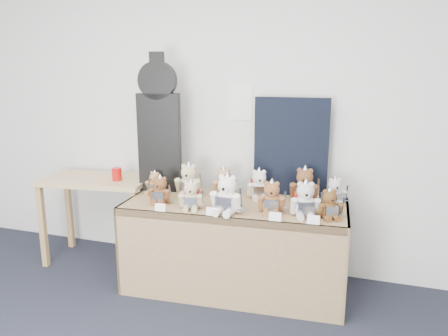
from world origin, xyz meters
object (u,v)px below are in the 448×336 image
(teddy_back_centre_right, at_px, (259,185))
(teddy_back_far_left, at_px, (155,184))
(teddy_front_end, at_px, (329,205))
(teddy_back_end, at_px, (335,192))
(teddy_back_centre_left, at_px, (224,183))
(red_cup, at_px, (117,174))
(teddy_front_far_left, at_px, (160,191))
(teddy_front_right, at_px, (272,198))
(teddy_front_left, at_px, (191,196))
(teddy_front_centre, at_px, (227,196))
(guitar_case, at_px, (159,125))
(teddy_front_far_right, at_px, (305,201))
(teddy_back_right, at_px, (304,186))
(display_table, at_px, (233,224))
(teddy_back_left, at_px, (189,181))
(side_table, at_px, (98,191))

(teddy_back_centre_right, bearing_deg, teddy_back_far_left, 170.67)
(teddy_front_end, bearing_deg, teddy_back_end, 61.97)
(teddy_back_centre_left, distance_m, teddy_back_centre_right, 0.30)
(red_cup, relative_size, teddy_back_end, 0.47)
(teddy_back_end, bearing_deg, teddy_front_far_left, 173.44)
(teddy_front_right, distance_m, teddy_back_far_left, 1.05)
(teddy_front_end, bearing_deg, red_cup, 146.46)
(teddy_front_left, distance_m, teddy_front_centre, 0.29)
(guitar_case, bearing_deg, teddy_front_left, -51.76)
(red_cup, bearing_deg, teddy_front_far_right, -8.16)
(teddy_front_far_right, bearing_deg, teddy_front_centre, 176.46)
(teddy_back_end, bearing_deg, red_cup, 160.01)
(teddy_front_far_left, bearing_deg, teddy_back_end, 12.21)
(teddy_front_centre, distance_m, teddy_back_centre_right, 0.45)
(teddy_front_left, distance_m, teddy_back_far_left, 0.52)
(teddy_front_left, height_order, teddy_back_end, teddy_front_left)
(teddy_back_far_left, bearing_deg, guitar_case, 107.89)
(teddy_front_far_left, distance_m, teddy_front_right, 0.88)
(teddy_front_left, bearing_deg, teddy_back_centre_right, 30.21)
(guitar_case, distance_m, teddy_back_right, 1.31)
(display_table, relative_size, teddy_front_far_right, 6.06)
(guitar_case, distance_m, teddy_front_right, 1.18)
(display_table, xyz_separation_m, teddy_front_left, (-0.28, -0.18, 0.25))
(teddy_front_end, distance_m, teddy_back_end, 0.35)
(teddy_front_left, height_order, teddy_back_right, teddy_back_right)
(teddy_back_centre_right, bearing_deg, teddy_back_end, -16.73)
(teddy_back_centre_left, bearing_deg, guitar_case, 159.88)
(teddy_back_left, distance_m, teddy_back_right, 0.95)
(teddy_front_far_right, bearing_deg, teddy_back_far_left, 158.37)
(teddy_front_left, xyz_separation_m, teddy_back_centre_right, (0.42, 0.43, 0.01))
(red_cup, distance_m, teddy_front_end, 1.87)
(display_table, distance_m, teddy_back_far_left, 0.77)
(display_table, xyz_separation_m, teddy_front_far_left, (-0.56, -0.12, 0.26))
(display_table, distance_m, teddy_back_end, 0.83)
(display_table, xyz_separation_m, guitar_case, (-0.73, 0.22, 0.73))
(teddy_front_far_right, height_order, teddy_front_end, teddy_front_far_right)
(side_table, relative_size, teddy_back_end, 4.21)
(teddy_front_right, height_order, teddy_front_far_right, teddy_front_far_right)
(side_table, xyz_separation_m, teddy_front_right, (1.67, -0.26, 0.17))
(teddy_front_far_right, xyz_separation_m, teddy_back_end, (0.18, 0.36, -0.02))
(teddy_front_far_left, bearing_deg, teddy_front_far_right, -2.86)
(red_cup, height_order, teddy_front_far_right, teddy_front_far_right)
(teddy_front_far_left, distance_m, teddy_front_centre, 0.57)
(side_table, bearing_deg, teddy_back_far_left, -14.93)
(teddy_back_left, height_order, teddy_back_centre_left, teddy_back_left)
(side_table, distance_m, teddy_front_far_left, 0.86)
(teddy_front_left, relative_size, teddy_front_right, 0.91)
(teddy_back_left, xyz_separation_m, teddy_back_centre_right, (0.57, 0.11, -0.02))
(red_cup, bearing_deg, teddy_front_centre, -16.78)
(teddy_front_end, bearing_deg, teddy_front_centre, 162.25)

